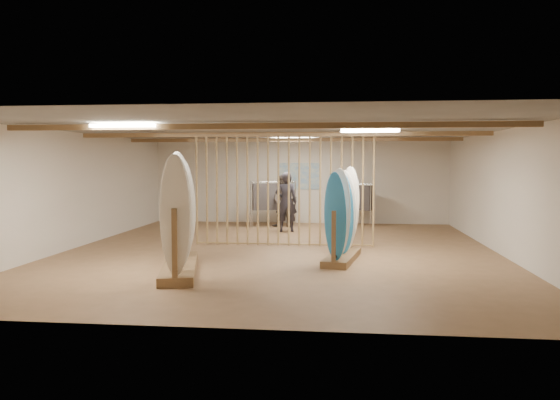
# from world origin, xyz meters

# --- Properties ---
(floor) EXTENTS (12.00, 12.00, 0.00)m
(floor) POSITION_xyz_m (0.00, 0.00, 0.00)
(floor) COLOR #8F6945
(floor) RESTS_ON ground
(ceiling) EXTENTS (12.00, 12.00, 0.00)m
(ceiling) POSITION_xyz_m (0.00, 0.00, 2.80)
(ceiling) COLOR gray
(ceiling) RESTS_ON ground
(wall_back) EXTENTS (12.00, 0.00, 12.00)m
(wall_back) POSITION_xyz_m (0.00, 6.00, 1.40)
(wall_back) COLOR silver
(wall_back) RESTS_ON ground
(wall_front) EXTENTS (12.00, 0.00, 12.00)m
(wall_front) POSITION_xyz_m (0.00, -6.00, 1.40)
(wall_front) COLOR silver
(wall_front) RESTS_ON ground
(wall_left) EXTENTS (0.00, 12.00, 12.00)m
(wall_left) POSITION_xyz_m (-5.00, 0.00, 1.40)
(wall_left) COLOR silver
(wall_left) RESTS_ON ground
(wall_right) EXTENTS (0.00, 12.00, 12.00)m
(wall_right) POSITION_xyz_m (5.00, 0.00, 1.40)
(wall_right) COLOR silver
(wall_right) RESTS_ON ground
(ceiling_slats) EXTENTS (9.50, 6.12, 0.10)m
(ceiling_slats) POSITION_xyz_m (0.00, 0.00, 2.72)
(ceiling_slats) COLOR brown
(ceiling_slats) RESTS_ON ground
(light_panels) EXTENTS (1.20, 0.35, 0.06)m
(light_panels) POSITION_xyz_m (0.00, 0.00, 2.74)
(light_panels) COLOR white
(light_panels) RESTS_ON ground
(bamboo_partition) EXTENTS (4.45, 0.05, 2.78)m
(bamboo_partition) POSITION_xyz_m (0.00, 0.80, 1.40)
(bamboo_partition) COLOR #A78651
(bamboo_partition) RESTS_ON ground
(poster) EXTENTS (1.40, 0.03, 0.90)m
(poster) POSITION_xyz_m (0.00, 5.98, 1.60)
(poster) COLOR #3472B8
(poster) RESTS_ON ground
(rack_left) EXTENTS (1.22, 2.79, 2.20)m
(rack_left) POSITION_xyz_m (-1.62, -2.63, 0.75)
(rack_left) COLOR brown
(rack_left) RESTS_ON floor
(rack_right) EXTENTS (0.86, 2.06, 1.90)m
(rack_right) POSITION_xyz_m (1.44, -1.11, 0.65)
(rack_right) COLOR brown
(rack_right) RESTS_ON floor
(clothing_rack_a) EXTENTS (1.34, 0.71, 1.49)m
(clothing_rack_a) POSITION_xyz_m (-0.77, 4.73, 0.97)
(clothing_rack_a) COLOR silver
(clothing_rack_a) RESTS_ON floor
(clothing_rack_b) EXTENTS (1.26, 0.78, 1.41)m
(clothing_rack_b) POSITION_xyz_m (1.82, 5.40, 0.92)
(clothing_rack_b) COLOR silver
(clothing_rack_b) RESTS_ON floor
(shopper_a) EXTENTS (0.77, 0.54, 2.03)m
(shopper_a) POSITION_xyz_m (-0.21, 3.56, 1.02)
(shopper_a) COLOR #26242B
(shopper_a) RESTS_ON floor
(shopper_b) EXTENTS (1.03, 0.86, 1.91)m
(shopper_b) POSITION_xyz_m (-0.37, 4.57, 0.95)
(shopper_b) COLOR #3F3630
(shopper_b) RESTS_ON floor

